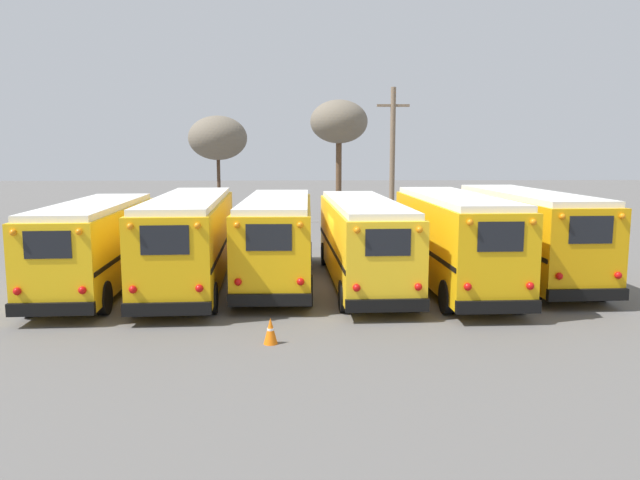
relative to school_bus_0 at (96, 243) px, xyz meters
name	(u,v)px	position (x,y,z in m)	size (l,w,h in m)	color
ground_plane	(320,284)	(7.78, 0.87, -1.69)	(160.00, 160.00, 0.00)	#5B5956
school_bus_0	(96,243)	(0.00, 0.00, 0.00)	(2.81, 9.46, 3.09)	yellow
school_bus_1	(190,238)	(3.11, 0.79, 0.07)	(3.00, 10.99, 3.24)	#EAAA0F
school_bus_2	(277,237)	(6.22, 1.20, 0.03)	(2.63, 9.86, 3.15)	#EAAA0F
school_bus_3	(363,239)	(9.34, 0.87, -0.01)	(2.79, 10.70, 3.08)	yellow
school_bus_4	(453,238)	(12.45, 0.03, 0.12)	(2.71, 9.70, 3.33)	#EAAA0F
school_bus_5	(526,232)	(15.56, 1.54, 0.13)	(2.88, 9.95, 3.34)	#E5A00C
utility_pole	(392,161)	(12.17, 13.36, 2.62)	(1.80, 0.29, 8.30)	#75604C
bare_tree_0	(339,123)	(9.45, 17.83, 4.87)	(3.57, 3.57, 7.98)	brown
bare_tree_1	(218,138)	(1.12, 23.86, 4.05)	(4.20, 4.20, 7.32)	#473323
fence_line	(315,230)	(7.78, 8.82, -0.69)	(23.62, 0.06, 1.42)	#939399
traffic_cone	(271,331)	(6.33, -6.21, -1.34)	(0.36, 0.36, 0.68)	orange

